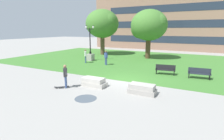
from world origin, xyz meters
TOP-DOWN VIEW (x-y plane):
  - ground_plane at (0.00, 0.00)m, footprint 140.00×140.00m
  - grass_lawn at (0.00, 10.00)m, footprint 40.00×20.00m
  - concrete_block_center at (-1.56, -2.19)m, footprint 1.83×0.90m
  - concrete_block_left at (2.13, -2.04)m, footprint 1.80×0.90m
  - person_skateboarder at (-3.17, -3.43)m, footprint 0.64×0.47m
  - skateboard at (-3.39, -3.66)m, footprint 0.92×0.79m
  - puddle at (-0.68, -4.48)m, footprint 1.37×1.37m
  - park_bench_near_left at (2.53, 3.80)m, footprint 1.86×0.78m
  - park_bench_near_right at (5.41, 3.67)m, footprint 1.83×0.66m
  - lamp_post_right at (-8.04, 6.96)m, footprint 1.32×0.80m
  - tree_near_left at (-1.66, 12.30)m, footprint 5.37×5.11m
  - tree_near_right at (-9.64, 12.87)m, footprint 5.68×5.41m
  - person_bystander_near_lawn at (-7.58, 5.19)m, footprint 0.43×0.57m
  - person_bystander_far_lawn at (-4.65, 5.22)m, footprint 0.69×0.57m
  - building_facade_distant at (-2.40, 24.50)m, footprint 30.44×1.03m

SIDE VIEW (x-z plane):
  - ground_plane at x=0.00m, z-range 0.00..0.00m
  - puddle at x=-0.68m, z-range 0.00..0.01m
  - grass_lawn at x=0.00m, z-range 0.00..0.02m
  - skateboard at x=-3.39m, z-range 0.02..0.15m
  - concrete_block_center at x=-1.56m, z-range -0.01..0.63m
  - concrete_block_left at x=2.13m, z-range -0.01..0.63m
  - park_bench_near_left at x=2.53m, z-range 0.09..0.99m
  - park_bench_near_right at x=5.41m, z-range 0.09..0.99m
  - person_skateboarder at x=-3.17m, z-range 0.11..1.82m
  - person_bystander_near_lawn at x=-7.58m, z-range 0.13..1.84m
  - person_bystander_far_lawn at x=-4.65m, z-range 0.13..1.84m
  - lamp_post_right at x=-8.04m, z-range -1.37..3.34m
  - tree_near_left at x=-1.66m, z-range 1.23..8.14m
  - tree_near_right at x=-9.64m, z-range 1.32..8.70m
  - building_facade_distant at x=-2.40m, z-range 0.00..11.34m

